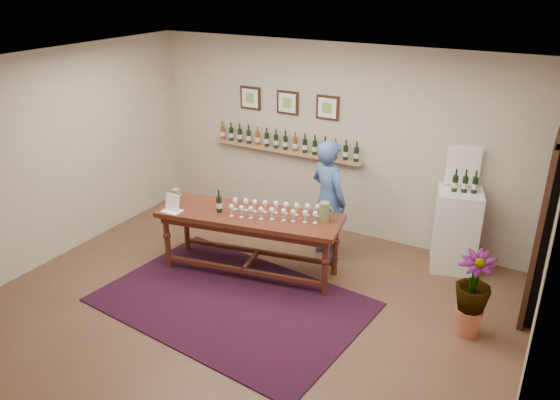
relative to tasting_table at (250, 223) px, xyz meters
The scene contains 14 objects.
ground 1.13m from the tasting_table, 61.00° to the right, with size 6.00×6.00×0.00m, color brown.
room_shell 2.79m from the tasting_table, 23.35° to the left, with size 6.00×6.00×6.00m.
rug 1.05m from the tasting_table, 75.24° to the right, with size 3.10×2.07×0.02m, color #450C15.
tasting_table is the anchor object (origin of this frame).
table_glasses 0.39m from the tasting_table, 14.94° to the left, with size 1.24×0.29×0.17m, color white, non-canonical shape.
table_bottles 0.48m from the tasting_table, 165.60° to the right, with size 0.28×0.16×0.30m, color black, non-canonical shape.
pitcher_left 1.07m from the tasting_table, 169.38° to the right, with size 0.13×0.13×0.20m, color olive, non-canonical shape.
pitcher_right 0.99m from the tasting_table, 17.15° to the left, with size 0.15×0.15×0.24m, color olive, non-canonical shape.
menu_card 1.03m from the tasting_table, 156.48° to the right, with size 0.24×0.18×0.22m, color white.
display_pedestal 2.71m from the tasting_table, 31.45° to the left, with size 0.55×0.55×1.10m, color white.
pedestal_bottles 2.77m from the tasting_table, 30.58° to the left, with size 0.27×0.07×0.27m, color black, non-canonical shape.
info_sign 2.83m from the tasting_table, 34.46° to the left, with size 0.42×0.02×0.58m, color white.
potted_plant 2.80m from the tasting_table, ahead, with size 0.48×0.48×0.87m.
person 1.14m from the tasting_table, 52.52° to the left, with size 0.61×0.40×1.68m, color #3A558B.
Camera 1 is at (2.99, -4.58, 3.73)m, focal length 35.00 mm.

